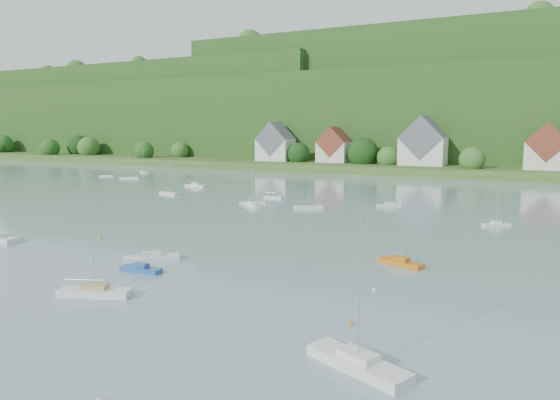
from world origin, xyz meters
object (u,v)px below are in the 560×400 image
(near_sailboat_3, at_px, (151,257))
(near_sailboat_5, at_px, (400,262))
(near_sailboat_2, at_px, (95,291))
(near_sailboat_4, at_px, (358,362))
(near_sailboat_6, at_px, (0,238))
(near_sailboat_1, at_px, (141,268))

(near_sailboat_3, distance_m, near_sailboat_5, 30.41)
(near_sailboat_2, bearing_deg, near_sailboat_4, -27.89)
(near_sailboat_2, relative_size, near_sailboat_6, 1.00)
(near_sailboat_4, relative_size, near_sailboat_5, 1.37)
(near_sailboat_6, bearing_deg, near_sailboat_5, 20.03)
(near_sailboat_3, xyz_separation_m, near_sailboat_4, (32.08, -16.18, 0.05))
(near_sailboat_4, xyz_separation_m, near_sailboat_6, (-59.56, 15.23, -0.03))
(near_sailboat_3, relative_size, near_sailboat_6, 0.94)
(near_sailboat_2, bearing_deg, near_sailboat_1, 81.49)
(near_sailboat_3, xyz_separation_m, near_sailboat_6, (-27.48, -0.94, 0.02))
(near_sailboat_4, height_order, near_sailboat_6, near_sailboat_4)
(near_sailboat_3, height_order, near_sailboat_5, near_sailboat_3)
(near_sailboat_5, bearing_deg, near_sailboat_4, -61.65)
(near_sailboat_4, bearing_deg, near_sailboat_3, 175.76)
(near_sailboat_1, height_order, near_sailboat_2, near_sailboat_2)
(near_sailboat_3, height_order, near_sailboat_6, near_sailboat_6)
(near_sailboat_4, distance_m, near_sailboat_5, 28.51)
(near_sailboat_5, distance_m, near_sailboat_6, 56.91)
(near_sailboat_4, relative_size, near_sailboat_6, 1.10)
(near_sailboat_1, distance_m, near_sailboat_2, 8.93)
(near_sailboat_5, relative_size, near_sailboat_6, 0.80)
(near_sailboat_5, height_order, near_sailboat_6, near_sailboat_6)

